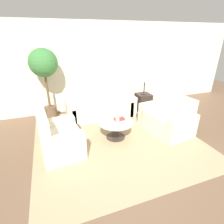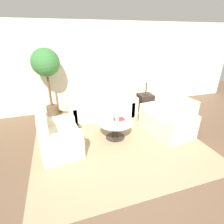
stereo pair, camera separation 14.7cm
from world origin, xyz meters
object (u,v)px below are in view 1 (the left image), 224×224
(armchair, at_px, (58,140))
(coffee_table, at_px, (116,127))
(potted_plant, at_px, (44,68))
(table_lamp, at_px, (145,78))
(loveseat, at_px, (168,119))
(book_stack, at_px, (119,119))
(sofa_main, at_px, (100,106))
(bowl, at_px, (114,117))
(vase, at_px, (118,118))

(armchair, bearing_deg, coffee_table, -89.98)
(potted_plant, bearing_deg, table_lamp, -7.71)
(loveseat, distance_m, table_lamp, 1.49)
(potted_plant, relative_size, book_stack, 8.09)
(sofa_main, relative_size, bowl, 13.41)
(sofa_main, xyz_separation_m, coffee_table, (-0.02, -1.35, -0.03))
(coffee_table, distance_m, vase, 0.27)
(vase, distance_m, bowl, 0.28)
(sofa_main, relative_size, coffee_table, 2.42)
(table_lamp, bearing_deg, sofa_main, 173.58)
(potted_plant, height_order, bowl, potted_plant)
(armchair, bearing_deg, book_stack, -88.21)
(sofa_main, height_order, vase, sofa_main)
(table_lamp, bearing_deg, coffee_table, -139.16)
(sofa_main, distance_m, armchair, 1.98)
(bowl, relative_size, book_stack, 0.61)
(table_lamp, height_order, book_stack, table_lamp)
(sofa_main, height_order, loveseat, sofa_main)
(armchair, xyz_separation_m, loveseat, (2.66, 0.05, 0.00))
(armchair, distance_m, coffee_table, 1.30)
(loveseat, relative_size, table_lamp, 2.06)
(sofa_main, bearing_deg, potted_plant, 171.02)
(armchair, height_order, loveseat, loveseat)
(loveseat, relative_size, bowl, 9.18)
(coffee_table, bearing_deg, vase, -65.92)
(coffee_table, xyz_separation_m, bowl, (0.04, 0.22, 0.17))
(sofa_main, height_order, armchair, sofa_main)
(bowl, bearing_deg, coffee_table, -99.44)
(loveseat, bearing_deg, sofa_main, -143.94)
(armchair, height_order, bowl, armchair)
(table_lamp, bearing_deg, book_stack, -138.24)
(coffee_table, relative_size, table_lamp, 1.24)
(coffee_table, height_order, table_lamp, table_lamp)
(armchair, bearing_deg, potted_plant, -2.97)
(sofa_main, bearing_deg, armchair, -131.51)
(book_stack, bearing_deg, coffee_table, -153.55)
(coffee_table, bearing_deg, sofa_main, 89.17)
(potted_plant, bearing_deg, sofa_main, -8.98)
(armchair, bearing_deg, table_lamp, -69.28)
(sofa_main, relative_size, vase, 8.12)
(loveseat, xyz_separation_m, bowl, (-1.33, 0.30, 0.15))
(sofa_main, bearing_deg, table_lamp, -6.42)
(loveseat, bearing_deg, potted_plant, -128.30)
(vase, bearing_deg, book_stack, 51.43)
(sofa_main, xyz_separation_m, book_stack, (0.09, -1.30, 0.14))
(book_stack, bearing_deg, bowl, 111.71)
(book_stack, bearing_deg, table_lamp, 40.86)
(potted_plant, height_order, book_stack, potted_plant)
(coffee_table, xyz_separation_m, book_stack, (0.10, 0.05, 0.17))
(loveseat, height_order, coffee_table, loveseat)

